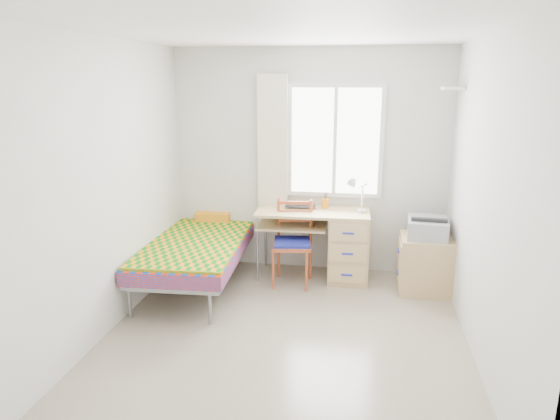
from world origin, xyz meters
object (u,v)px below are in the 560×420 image
object	(u,v)px
desk	(342,243)
chair	(294,238)
cabinet	(425,264)
bed	(202,243)
printer	(427,227)

from	to	relation	value
desk	chair	size ratio (longest dim) A/B	1.36
cabinet	desk	bearing A→B (deg)	167.35
bed	printer	size ratio (longest dim) A/B	4.35
chair	cabinet	world-z (taller)	chair
bed	cabinet	bearing A→B (deg)	-0.30
desk	cabinet	world-z (taller)	desk
chair	printer	xyz separation A→B (m)	(1.43, 0.03, 0.18)
cabinet	printer	xyz separation A→B (m)	(-0.01, 0.03, 0.41)
cabinet	printer	bearing A→B (deg)	100.70
bed	desk	size ratio (longest dim) A/B	1.68
bed	desk	world-z (taller)	bed
bed	printer	bearing A→B (deg)	0.43
cabinet	chair	bearing A→B (deg)	-179.70
printer	bed	bearing A→B (deg)	-172.65
desk	cabinet	bearing A→B (deg)	-14.68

